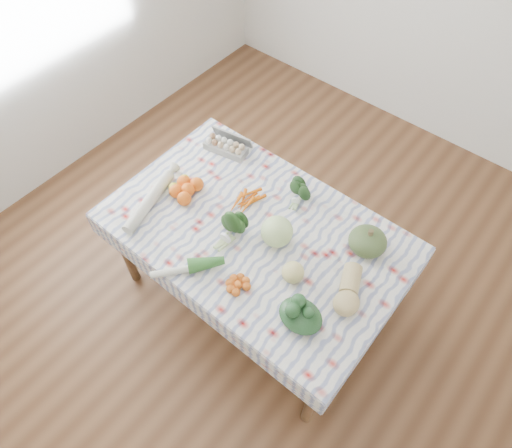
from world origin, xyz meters
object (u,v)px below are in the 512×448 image
Objects in this scene: egg_carton at (226,147)px; cabbage at (277,232)px; kabocha_squash at (368,241)px; grapefruit at (293,272)px; butternut_squash at (349,289)px; dining_table at (256,239)px.

egg_carton is 0.75m from cabbage.
kabocha_squash reaches higher than grapefruit.
butternut_squash is (1.15, -0.38, 0.03)m from egg_carton.
dining_table is at bearing 155.61° from butternut_squash.
egg_carton is 1.21m from butternut_squash.
cabbage is 1.49× the size of grapefruit.
kabocha_squash is (0.53, 0.28, 0.15)m from dining_table.
kabocha_squash is at bearing -15.15° from egg_carton.
dining_table is 0.22m from cabbage.
dining_table is at bearing -44.67° from egg_carton.
cabbage reaches higher than dining_table.
butternut_squash is at bearing -1.88° from dining_table.
grapefruit reaches higher than egg_carton.
cabbage is (0.67, -0.34, 0.05)m from egg_carton.
kabocha_squash is at bearing 27.94° from dining_table.
kabocha_squash reaches higher than dining_table.
egg_carton is at bearing 151.81° from grapefruit.
butternut_squash is 0.29m from grapefruit.
egg_carton is 1.35× the size of kabocha_squash.
dining_table is 0.39m from grapefruit.
kabocha_squash is at bearing 63.89° from grapefruit.
cabbage is (0.13, 0.02, 0.17)m from dining_table.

